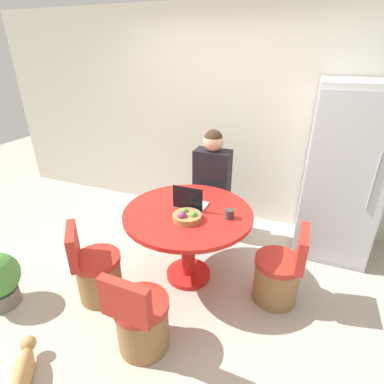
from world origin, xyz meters
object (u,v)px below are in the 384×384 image
at_px(refrigerator, 342,174).
at_px(fruit_bowl, 187,216).
at_px(chair_near_left_corner, 97,273).
at_px(cat, 24,367).
at_px(dining_table, 188,226).
at_px(person_seated, 213,180).
at_px(chair_near_camera, 141,321).
at_px(laptop, 190,202).
at_px(chair_right_side, 279,276).

height_order(refrigerator, fruit_bowl, refrigerator).
relative_size(chair_near_left_corner, cat, 1.91).
height_order(dining_table, chair_near_left_corner, chair_near_left_corner).
relative_size(refrigerator, person_seated, 1.39).
xyz_separation_m(chair_near_left_corner, chair_near_camera, (0.64, -0.31, 0.00)).
bearing_deg(chair_near_left_corner, cat, 139.89).
distance_m(person_seated, laptop, 0.75).
height_order(chair_right_side, chair_near_camera, same).
distance_m(refrigerator, cat, 3.25).
relative_size(chair_near_left_corner, chair_right_side, 1.00).
bearing_deg(dining_table, chair_near_camera, -91.77).
bearing_deg(laptop, chair_near_camera, 88.82).
distance_m(refrigerator, chair_near_camera, 2.43).
distance_m(chair_right_side, cat, 2.09).
bearing_deg(chair_near_camera, refrigerator, -123.23).
bearing_deg(chair_right_side, refrigerator, 155.71).
bearing_deg(refrigerator, chair_right_side, -113.28).
xyz_separation_m(chair_near_camera, fruit_bowl, (0.08, 0.72, 0.53)).
relative_size(laptop, fruit_bowl, 1.13).
bearing_deg(chair_near_camera, person_seated, -88.42).
xyz_separation_m(dining_table, laptop, (-0.01, 0.07, 0.22)).
xyz_separation_m(chair_right_side, fruit_bowl, (-0.82, -0.16, 0.53)).
bearing_deg(chair_near_left_corner, person_seated, -65.04).
bearing_deg(chair_near_left_corner, fruit_bowl, -100.22).
relative_size(refrigerator, laptop, 6.45).
bearing_deg(dining_table, cat, -115.87).
xyz_separation_m(refrigerator, dining_table, (-1.31, -1.04, -0.33)).
height_order(dining_table, cat, dining_table).
xyz_separation_m(refrigerator, fruit_bowl, (-1.26, -1.19, -0.13)).
bearing_deg(fruit_bowl, person_seated, 94.23).
distance_m(dining_table, laptop, 0.23).
height_order(refrigerator, chair_near_left_corner, refrigerator).
height_order(dining_table, fruit_bowl, fruit_bowl).
relative_size(chair_near_camera, laptop, 2.65).
xyz_separation_m(laptop, fruit_bowl, (0.06, -0.22, -0.02)).
height_order(chair_right_side, fruit_bowl, fruit_bowl).
relative_size(chair_right_side, laptop, 2.65).
bearing_deg(laptop, chair_near_left_corner, 43.62).
height_order(chair_right_side, person_seated, person_seated).
height_order(chair_right_side, cat, chair_right_side).
relative_size(chair_near_left_corner, laptop, 2.65).
height_order(refrigerator, chair_right_side, refrigerator).
relative_size(dining_table, chair_near_camera, 1.57).
relative_size(chair_right_side, fruit_bowl, 2.99).
bearing_deg(chair_near_left_corner, chair_near_camera, -155.79).
bearing_deg(refrigerator, fruit_bowl, -136.65).
height_order(chair_near_camera, person_seated, person_seated).
distance_m(chair_near_camera, fruit_bowl, 0.90).
distance_m(refrigerator, laptop, 1.64).
height_order(refrigerator, cat, refrigerator).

